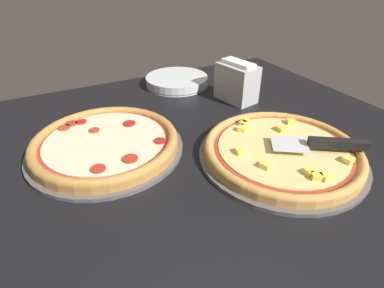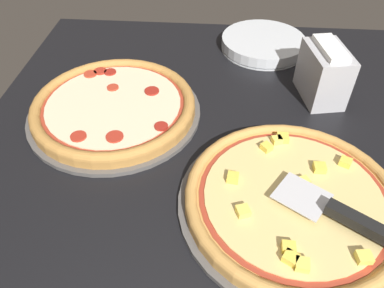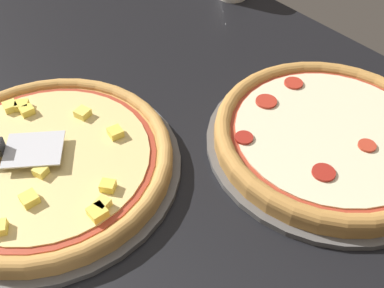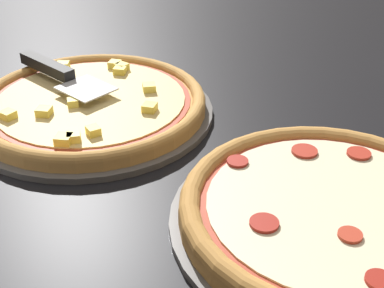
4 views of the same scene
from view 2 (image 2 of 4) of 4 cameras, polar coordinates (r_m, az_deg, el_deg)
name	(u,v)px [view 2 (image 2 of 4)]	position (r cm, az deg, el deg)	size (l,w,h in cm)	color
ground_plane	(240,225)	(68.57, 7.33, -12.21)	(150.05, 115.66, 3.60)	black
pizza_pan_front	(291,205)	(70.09, 14.86, -8.95)	(40.64, 40.64, 1.00)	#565451
pizza_front	(293,198)	(68.66, 15.13, -7.98)	(38.20, 38.20, 3.32)	#C68E47
pizza_pan_back	(115,113)	(88.28, -11.64, 4.72)	(39.33, 39.33, 1.00)	#565451
pizza_back	(114,105)	(87.06, -11.83, 5.77)	(36.97, 36.97, 3.18)	#B77F3D
serving_spatula	(354,221)	(65.36, 23.48, -10.65)	(16.14, 20.83, 2.00)	silver
plate_stack	(263,44)	(112.87, 10.78, 14.81)	(23.74, 23.74, 3.50)	silver
napkin_holder	(324,73)	(94.05, 19.44, 10.15)	(14.92, 10.70, 13.59)	#B2B2B7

